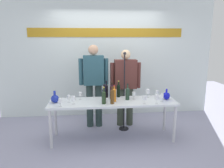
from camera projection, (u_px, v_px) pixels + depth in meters
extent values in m
plane|color=#9796B1|center=(113.00, 138.00, 4.05)|extent=(10.00, 10.00, 0.00)
cube|color=silver|center=(107.00, 53.00, 5.08)|extent=(5.09, 0.10, 3.00)
cube|color=#B4821D|center=(107.00, 33.00, 4.93)|extent=(3.56, 0.01, 0.20)
cube|color=silver|center=(113.00, 102.00, 3.89)|extent=(2.29, 0.63, 0.04)
cylinder|color=silver|center=(51.00, 129.00, 3.61)|extent=(0.05, 0.05, 0.70)
cylinder|color=silver|center=(175.00, 124.00, 3.82)|extent=(0.05, 0.05, 0.70)
cylinder|color=silver|center=(56.00, 118.00, 4.12)|extent=(0.05, 0.05, 0.70)
cylinder|color=silver|center=(165.00, 114.00, 4.34)|extent=(0.05, 0.05, 0.70)
sphere|color=#1B2CA2|center=(55.00, 99.00, 3.78)|extent=(0.14, 0.14, 0.14)
cylinder|color=#1B2CA2|center=(55.00, 93.00, 3.75)|extent=(0.04, 0.04, 0.08)
sphere|color=#1216BF|center=(166.00, 96.00, 3.98)|extent=(0.14, 0.14, 0.14)
cylinder|color=#1216BF|center=(167.00, 91.00, 3.96)|extent=(0.04, 0.04, 0.07)
cylinder|color=#253734|center=(90.00, 106.00, 4.51)|extent=(0.14, 0.14, 0.91)
cylinder|color=#253734|center=(99.00, 105.00, 4.53)|extent=(0.14, 0.14, 0.91)
cube|color=#29515E|center=(94.00, 70.00, 4.36)|extent=(0.41, 0.22, 0.60)
cylinder|color=#29515E|center=(81.00, 72.00, 4.35)|extent=(0.09, 0.09, 0.54)
cylinder|color=#29515E|center=(106.00, 71.00, 4.40)|extent=(0.09, 0.09, 0.54)
sphere|color=tan|center=(93.00, 50.00, 4.28)|extent=(0.20, 0.20, 0.20)
cylinder|color=#343D30|center=(120.00, 107.00, 4.59)|extent=(0.14, 0.14, 0.82)
cylinder|color=#343D30|center=(130.00, 106.00, 4.61)|extent=(0.14, 0.14, 0.82)
cube|color=#572C28|center=(125.00, 74.00, 4.45)|extent=(0.45, 0.22, 0.60)
cylinder|color=#572C28|center=(112.00, 76.00, 4.43)|extent=(0.09, 0.09, 0.54)
cylinder|color=#572C28|center=(138.00, 75.00, 4.48)|extent=(0.09, 0.09, 0.54)
sphere|color=beige|center=(126.00, 54.00, 4.36)|extent=(0.20, 0.20, 0.20)
cylinder|color=orange|center=(114.00, 96.00, 3.84)|extent=(0.07, 0.07, 0.22)
cone|color=orange|center=(114.00, 89.00, 3.81)|extent=(0.07, 0.07, 0.03)
cylinder|color=orange|center=(114.00, 88.00, 3.81)|extent=(0.02, 0.02, 0.06)
cylinder|color=#AD2224|center=(114.00, 86.00, 3.80)|extent=(0.03, 0.03, 0.02)
cylinder|color=#523313|center=(112.00, 97.00, 3.70)|extent=(0.06, 0.06, 0.24)
cone|color=#523313|center=(112.00, 90.00, 3.68)|extent=(0.06, 0.06, 0.03)
cylinder|color=#523313|center=(112.00, 88.00, 3.67)|extent=(0.02, 0.02, 0.07)
cylinder|color=black|center=(112.00, 86.00, 3.66)|extent=(0.03, 0.03, 0.02)
cylinder|color=black|center=(104.00, 95.00, 3.85)|extent=(0.06, 0.06, 0.22)
cone|color=black|center=(104.00, 89.00, 3.83)|extent=(0.06, 0.06, 0.03)
cylinder|color=black|center=(104.00, 87.00, 3.82)|extent=(0.03, 0.03, 0.08)
cylinder|color=black|center=(104.00, 85.00, 3.81)|extent=(0.03, 0.03, 0.02)
cylinder|color=black|center=(118.00, 91.00, 4.13)|extent=(0.07, 0.07, 0.23)
cone|color=black|center=(119.00, 85.00, 4.10)|extent=(0.07, 0.07, 0.03)
cylinder|color=black|center=(119.00, 83.00, 4.10)|extent=(0.03, 0.03, 0.07)
cylinder|color=gold|center=(119.00, 81.00, 4.09)|extent=(0.03, 0.03, 0.02)
cylinder|color=#1F3627|center=(127.00, 94.00, 3.95)|extent=(0.07, 0.07, 0.21)
cone|color=#1F3627|center=(128.00, 88.00, 3.93)|extent=(0.07, 0.07, 0.03)
cylinder|color=#1F3627|center=(128.00, 87.00, 3.92)|extent=(0.03, 0.03, 0.08)
cylinder|color=black|center=(128.00, 84.00, 3.91)|extent=(0.03, 0.03, 0.02)
cylinder|color=black|center=(106.00, 91.00, 4.10)|extent=(0.07, 0.07, 0.23)
cone|color=black|center=(106.00, 85.00, 4.08)|extent=(0.07, 0.07, 0.03)
cylinder|color=black|center=(106.00, 84.00, 4.07)|extent=(0.03, 0.03, 0.08)
cylinder|color=black|center=(106.00, 81.00, 4.06)|extent=(0.03, 0.03, 0.02)
cylinder|color=black|center=(112.00, 93.00, 4.00)|extent=(0.07, 0.07, 0.23)
cone|color=black|center=(112.00, 86.00, 3.97)|extent=(0.07, 0.07, 0.03)
cylinder|color=black|center=(112.00, 85.00, 3.97)|extent=(0.02, 0.02, 0.06)
cylinder|color=black|center=(112.00, 83.00, 3.96)|extent=(0.03, 0.03, 0.02)
cylinder|color=#1E321B|center=(104.00, 98.00, 3.70)|extent=(0.07, 0.07, 0.20)
cone|color=#1E321B|center=(104.00, 92.00, 3.68)|extent=(0.07, 0.07, 0.03)
cylinder|color=#1E321B|center=(104.00, 90.00, 3.67)|extent=(0.03, 0.03, 0.08)
cylinder|color=gold|center=(104.00, 87.00, 3.66)|extent=(0.03, 0.03, 0.02)
cylinder|color=white|center=(74.00, 104.00, 3.70)|extent=(0.06, 0.06, 0.00)
cylinder|color=white|center=(73.00, 102.00, 3.70)|extent=(0.01, 0.01, 0.06)
cylinder|color=white|center=(73.00, 98.00, 3.68)|extent=(0.06, 0.06, 0.08)
cylinder|color=white|center=(69.00, 102.00, 3.80)|extent=(0.06, 0.06, 0.00)
cylinder|color=white|center=(69.00, 101.00, 3.80)|extent=(0.01, 0.01, 0.06)
cylinder|color=white|center=(69.00, 97.00, 3.78)|extent=(0.06, 0.06, 0.07)
cylinder|color=white|center=(61.00, 107.00, 3.57)|extent=(0.06, 0.06, 0.00)
cylinder|color=white|center=(60.00, 105.00, 3.56)|extent=(0.01, 0.01, 0.06)
cylinder|color=white|center=(60.00, 101.00, 3.55)|extent=(0.06, 0.06, 0.08)
cylinder|color=white|center=(80.00, 100.00, 3.98)|extent=(0.06, 0.06, 0.00)
cylinder|color=white|center=(80.00, 97.00, 3.97)|extent=(0.01, 0.01, 0.08)
cylinder|color=white|center=(80.00, 94.00, 3.95)|extent=(0.06, 0.06, 0.07)
cylinder|color=white|center=(162.00, 101.00, 3.86)|extent=(0.06, 0.06, 0.00)
cylinder|color=white|center=(162.00, 100.00, 3.85)|extent=(0.01, 0.01, 0.06)
cylinder|color=white|center=(162.00, 96.00, 3.84)|extent=(0.06, 0.06, 0.08)
cylinder|color=white|center=(157.00, 97.00, 4.12)|extent=(0.06, 0.06, 0.00)
cylinder|color=white|center=(157.00, 96.00, 4.11)|extent=(0.01, 0.01, 0.07)
cylinder|color=white|center=(157.00, 92.00, 4.10)|extent=(0.06, 0.06, 0.07)
cylinder|color=white|center=(156.00, 103.00, 3.73)|extent=(0.05, 0.05, 0.00)
cylinder|color=white|center=(156.00, 101.00, 3.73)|extent=(0.01, 0.01, 0.08)
cylinder|color=white|center=(157.00, 97.00, 3.71)|extent=(0.07, 0.07, 0.08)
cylinder|color=white|center=(144.00, 104.00, 3.72)|extent=(0.05, 0.05, 0.00)
cylinder|color=white|center=(144.00, 102.00, 3.72)|extent=(0.01, 0.01, 0.07)
cylinder|color=white|center=(144.00, 98.00, 3.70)|extent=(0.07, 0.07, 0.07)
cylinder|color=white|center=(134.00, 99.00, 4.00)|extent=(0.06, 0.06, 0.00)
cylinder|color=white|center=(134.00, 97.00, 3.99)|extent=(0.01, 0.01, 0.06)
cylinder|color=white|center=(134.00, 94.00, 3.98)|extent=(0.07, 0.07, 0.07)
cylinder|color=white|center=(148.00, 97.00, 4.12)|extent=(0.06, 0.06, 0.00)
cylinder|color=white|center=(148.00, 95.00, 4.11)|extent=(0.01, 0.01, 0.07)
cylinder|color=white|center=(148.00, 91.00, 4.10)|extent=(0.07, 0.07, 0.09)
cylinder|color=black|center=(124.00, 129.00, 4.45)|extent=(0.20, 0.20, 0.02)
cylinder|color=black|center=(124.00, 93.00, 4.29)|extent=(0.02, 0.02, 1.54)
sphere|color=#232328|center=(125.00, 53.00, 4.13)|extent=(0.06, 0.06, 0.06)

